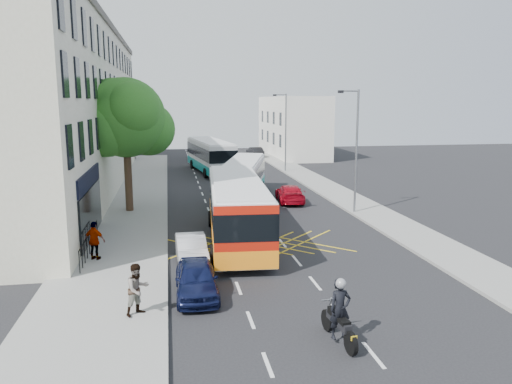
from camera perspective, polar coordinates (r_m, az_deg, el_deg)
name	(u,v)px	position (r m, az deg, el deg)	size (l,w,h in m)	color
ground	(315,283)	(21.09, 6.77, -10.32)	(120.00, 120.00, 0.00)	black
pavement_left	(130,211)	(34.76, -14.22, -2.16)	(5.00, 70.00, 0.15)	gray
pavement_right	(355,203)	(37.12, 11.23, -1.25)	(3.00, 70.00, 0.15)	gray
terrace_main	(65,109)	(44.13, -20.95, 8.83)	(8.30, 45.00, 13.50)	beige
terrace_far	(109,118)	(74.36, -16.48, 8.08)	(8.00, 20.00, 10.00)	silver
building_right	(292,126)	(69.03, 4.15, 7.50)	(6.00, 18.00, 8.00)	silver
street_tree	(125,119)	(33.96, -14.70, 8.12)	(6.30, 5.70, 8.80)	#382619
lamp_near	(355,145)	(33.23, 11.27, 5.33)	(1.45, 0.15, 8.00)	slate
lamp_far	(285,128)	(52.34, 3.31, 7.28)	(1.45, 0.15, 8.00)	slate
railings	(89,243)	(25.38, -18.53, -5.50)	(0.08, 5.60, 1.14)	black
bus_near	(237,209)	(26.58, -2.19, -1.94)	(3.57, 12.05, 3.34)	silver
bus_mid	(244,178)	(38.31, -1.44, 1.58)	(5.17, 10.91, 2.99)	silver
bus_far	(210,155)	(52.80, -5.25, 4.19)	(4.30, 12.26, 3.38)	silver
motorbike	(340,313)	(16.05, 9.52, -13.43)	(0.78, 2.37, 2.10)	black
parked_car_blue	(196,279)	(19.62, -6.83, -9.83)	(1.60, 3.97, 1.35)	#0D1335
parked_car_silver	(191,249)	(23.53, -7.40, -6.50)	(1.33, 3.82, 1.26)	#A8AAB0
red_hatchback	(290,194)	(37.08, 3.88, -0.18)	(1.82, 4.48, 1.30)	#AB0718
distant_car_grey	(201,153)	(65.24, -6.32, 4.42)	(2.43, 5.27, 1.47)	#44464C
distant_car_dark	(255,152)	(66.34, -0.13, 4.56)	(1.50, 4.31, 1.42)	black
pedestrian_near	(138,289)	(17.89, -13.39, -10.76)	(0.88, 0.69, 1.82)	gray
pedestrian_far	(95,241)	(24.35, -17.95, -5.31)	(1.06, 0.44, 1.81)	gray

